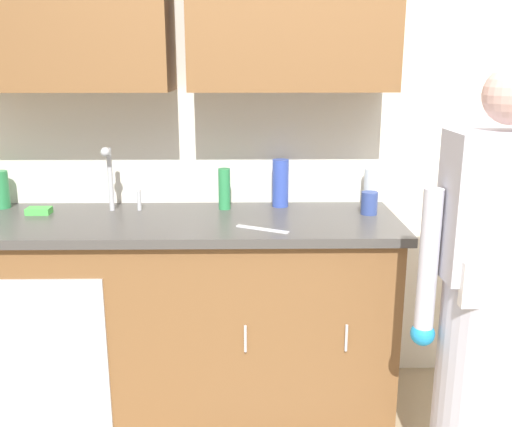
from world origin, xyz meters
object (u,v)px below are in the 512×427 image
(bottle_soap, at_px, (370,187))
(sponge, at_px, (39,211))
(knife_on_counter, at_px, (262,229))
(bottle_water_tall, at_px, (280,183))
(bottle_dish_liquid, at_px, (0,190))
(bottle_water_short, at_px, (224,189))
(sink, at_px, (114,221))
(person_at_sink, at_px, (488,325))
(cup_by_sink, at_px, (369,203))

(bottle_soap, height_order, sponge, bottle_soap)
(knife_on_counter, bearing_deg, bottle_water_tall, 103.88)
(knife_on_counter, height_order, sponge, sponge)
(bottle_dish_liquid, bearing_deg, knife_on_counter, -17.64)
(bottle_soap, bearing_deg, bottle_water_short, -175.60)
(sink, distance_m, knife_on_counter, 0.70)
(bottle_water_tall, bearing_deg, sink, -164.69)
(bottle_soap, height_order, bottle_water_tall, bottle_water_tall)
(person_at_sink, xyz_separation_m, bottle_water_tall, (-0.72, 0.82, 0.36))
(sink, relative_size, sponge, 4.55)
(person_at_sink, bearing_deg, cup_by_sink, 115.24)
(sink, relative_size, bottle_soap, 2.71)
(bottle_water_short, bearing_deg, cup_by_sink, -9.23)
(sink, distance_m, person_at_sink, 1.62)
(bottle_water_short, relative_size, sponge, 1.80)
(bottle_water_tall, distance_m, knife_on_counter, 0.44)
(person_at_sink, relative_size, bottle_water_tall, 6.99)
(sink, distance_m, cup_by_sink, 1.18)
(sink, bearing_deg, person_at_sink, -22.33)
(sponge, bearing_deg, knife_on_counter, -15.13)
(bottle_water_short, relative_size, knife_on_counter, 0.82)
(bottle_soap, relative_size, cup_by_sink, 1.75)
(bottle_soap, bearing_deg, bottle_water_tall, -179.21)
(person_at_sink, bearing_deg, sink, 157.67)
(bottle_soap, bearing_deg, sponge, -175.05)
(bottle_dish_liquid, distance_m, bottle_water_tall, 1.36)
(sink, xyz_separation_m, bottle_water_short, (0.50, 0.16, 0.11))
(bottle_soap, distance_m, bottle_water_tall, 0.44)
(bottle_water_short, height_order, bottle_water_tall, bottle_water_tall)
(bottle_water_short, distance_m, bottle_water_tall, 0.28)
(sponge, bearing_deg, bottle_dish_liquid, 151.59)
(person_at_sink, relative_size, cup_by_sink, 15.38)
(sink, relative_size, person_at_sink, 0.31)
(bottle_dish_liquid, relative_size, sponge, 1.65)
(bottle_water_short, xyz_separation_m, bottle_water_tall, (0.27, 0.05, 0.02))
(bottle_dish_liquid, bearing_deg, bottle_soap, 0.54)
(bottle_water_tall, bearing_deg, bottle_soap, 0.79)
(sink, bearing_deg, bottle_dish_liquid, 161.20)
(bottle_water_short, bearing_deg, sink, -161.99)
(sink, bearing_deg, knife_on_counter, -16.61)
(sink, relative_size, bottle_dish_liquid, 2.75)
(cup_by_sink, xyz_separation_m, knife_on_counter, (-0.50, -0.25, -0.05))
(person_at_sink, height_order, sponge, person_at_sink)
(bottle_water_tall, xyz_separation_m, cup_by_sink, (0.40, -0.16, -0.06))
(bottle_soap, relative_size, bottle_water_tall, 0.80)
(bottle_dish_liquid, distance_m, bottle_soap, 1.80)
(cup_by_sink, bearing_deg, bottle_soap, 77.71)
(person_at_sink, relative_size, bottle_soap, 8.77)
(sink, distance_m, bottle_dish_liquid, 0.63)
(bottle_soap, height_order, knife_on_counter, bottle_soap)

